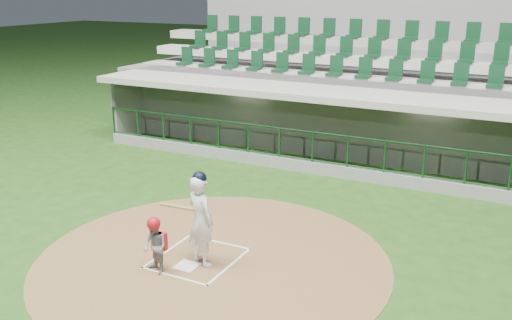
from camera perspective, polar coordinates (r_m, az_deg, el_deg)
The scene contains 8 objects.
ground at distance 12.10m, azimuth -5.07°, elevation -9.25°, with size 120.00×120.00×0.00m, color #1D4213.
dirt_circle at distance 11.80m, azimuth -4.34°, elevation -9.91°, with size 7.20×7.20×0.01m, color brown.
home_plate at distance 11.57m, azimuth -6.94°, elevation -10.49°, with size 0.43×0.43×0.02m, color silver.
batter_box_chalk at distance 11.87m, azimuth -5.85°, elevation -9.73°, with size 1.55×1.80×0.01m.
dugout_structure at distance 18.46m, azimuth 7.93°, elevation 3.18°, with size 16.40×3.70×3.00m.
seating_deck at distance 21.23m, azimuth 10.73°, elevation 6.15°, with size 17.00×6.72×5.15m.
batter at distance 11.27m, azimuth -5.57°, elevation -5.86°, with size 0.94×0.98×1.94m.
catcher at distance 11.21m, azimuth -10.06°, elevation -8.38°, with size 0.63×0.57×1.15m.
Camera 1 is at (5.87, -9.12, 5.36)m, focal length 40.00 mm.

